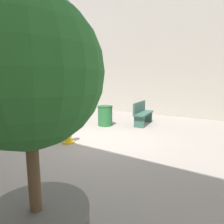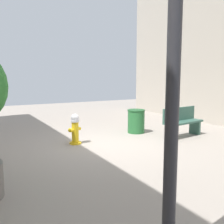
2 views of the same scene
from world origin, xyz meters
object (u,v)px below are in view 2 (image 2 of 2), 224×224
Objects in this scene: fire_hydrant at (75,129)px; street_lamp at (175,23)px; bench_near at (182,122)px; trash_bin at (136,121)px.

street_lamp reaches higher than fire_hydrant.
fire_hydrant is 0.56× the size of bench_near.
trash_bin is at bearing -170.60° from fire_hydrant.
bench_near is at bearing -134.65° from street_lamp.
fire_hydrant is 1.10× the size of trash_bin.
bench_near reaches higher than fire_hydrant.
bench_near reaches higher than trash_bin.
street_lamp is 4.97× the size of trash_bin.
trash_bin is (-3.40, -5.65, -2.10)m from street_lamp.
street_lamp is at bearing 45.35° from bench_near.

